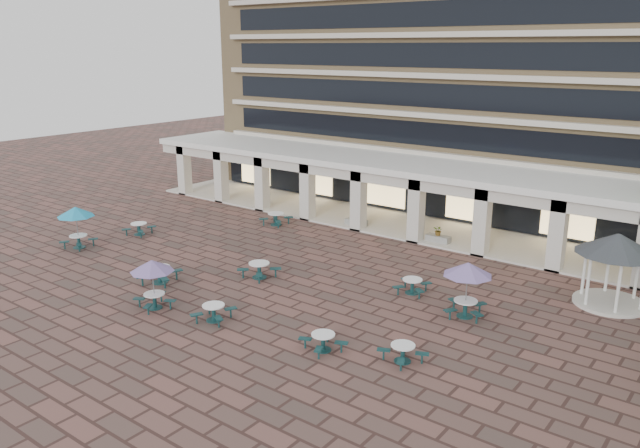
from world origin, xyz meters
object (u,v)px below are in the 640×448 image
Objects in this scene: picnic_table_2 at (214,311)px; gazebo at (616,252)px; planter_left at (356,219)px; planter_right at (438,237)px.

gazebo is (13.34, 12.42, 2.13)m from picnic_table_2.
picnic_table_2 is 16.36m from planter_left.
planter_left is 1.00× the size of planter_right.
picnic_table_2 is 1.30× the size of planter_left.
planter_left reaches higher than picnic_table_2.
picnic_table_2 is 1.30× the size of planter_right.
planter_right reaches higher than picnic_table_2.
picnic_table_2 is at bearing -99.46° from planter_right.
planter_right is (2.67, 16.01, -0.03)m from picnic_table_2.
gazebo is at bearing -12.15° from planter_left.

